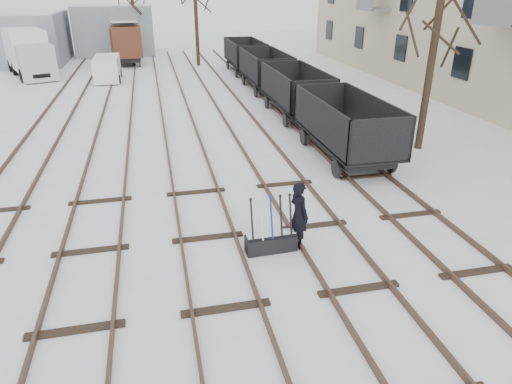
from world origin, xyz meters
TOP-DOWN VIEW (x-y plane):
  - ground at (0.00, 0.00)m, footprint 120.00×120.00m
  - tracks at (-0.00, 13.67)m, footprint 13.90×52.00m
  - shed_left at (-13.00, 36.00)m, footprint 10.00×8.00m
  - shed_right at (-4.00, 40.00)m, footprint 7.00×6.00m
  - ground_frame at (1.50, 2.03)m, footprint 1.31×0.47m
  - worker at (2.25, 2.13)m, footprint 0.62×0.76m
  - freight_wagon_a at (6.00, 8.06)m, footprint 2.30×5.74m
  - freight_wagon_b at (6.00, 14.46)m, footprint 2.30×5.74m
  - freight_wagon_c at (6.00, 20.86)m, footprint 2.30×5.74m
  - freight_wagon_d at (6.00, 27.26)m, footprint 2.30×5.74m
  - box_van_wagon at (-2.89, 33.16)m, footprint 2.92×4.82m
  - lorry at (-9.60, 29.39)m, footprint 3.96×7.45m
  - panel_van at (-4.00, 26.19)m, footprint 1.72×3.76m
  - tree_near at (9.49, 8.44)m, footprint 0.30×0.30m
  - tree_far_left at (-2.09, 37.39)m, footprint 0.30×0.30m
  - tree_far_right at (2.87, 31.41)m, footprint 0.30×0.30m

SIDE VIEW (x-z plane):
  - ground at x=0.00m, z-range 0.00..0.00m
  - tracks at x=0.00m, z-range -0.01..0.16m
  - ground_frame at x=1.50m, z-range -0.46..1.03m
  - panel_van at x=-4.00m, z-range 0.03..1.69m
  - freight_wagon_a at x=6.00m, z-range -0.28..2.07m
  - freight_wagon_b at x=6.00m, z-range -0.28..2.07m
  - freight_wagon_c at x=6.00m, z-range -0.28..2.07m
  - freight_wagon_d at x=6.00m, z-range -0.28..2.07m
  - worker at x=2.25m, z-range 0.00..1.79m
  - lorry at x=-9.60m, z-range 0.05..3.28m
  - box_van_wagon at x=-2.89m, z-range 0.29..3.79m
  - shed_left at x=-13.00m, z-range 0.00..4.10m
  - shed_right at x=-4.00m, z-range 0.00..4.50m
  - tree_near at x=9.49m, z-range 0.00..5.74m
  - tree_far_left at x=-2.09m, z-range 0.00..5.89m
  - tree_far_right at x=2.87m, z-range 0.00..6.81m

